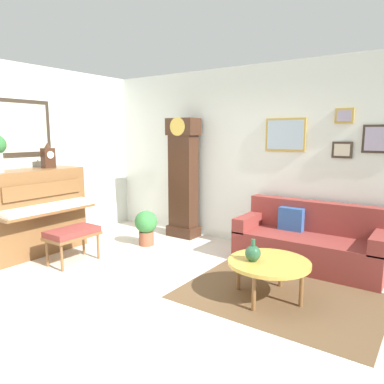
# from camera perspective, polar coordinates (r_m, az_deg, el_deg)

# --- Properties ---
(ground_plane) EXTENTS (6.40, 6.00, 0.10)m
(ground_plane) POSITION_cam_1_polar(r_m,az_deg,el_deg) (4.31, -8.16, -15.86)
(ground_plane) COLOR beige
(wall_left) EXTENTS (0.13, 4.90, 2.80)m
(wall_left) POSITION_cam_1_polar(r_m,az_deg,el_deg) (6.01, -26.97, 4.80)
(wall_left) COLOR silver
(wall_left) RESTS_ON ground_plane
(wall_back) EXTENTS (5.30, 0.13, 2.80)m
(wall_back) POSITION_cam_1_polar(r_m,az_deg,el_deg) (5.88, 7.87, 5.58)
(wall_back) COLOR silver
(wall_back) RESTS_ON ground_plane
(area_rug) EXTENTS (2.10, 1.50, 0.01)m
(area_rug) POSITION_cam_1_polar(r_m,az_deg,el_deg) (4.23, 13.59, -15.72)
(area_rug) COLOR brown
(area_rug) RESTS_ON ground_plane
(piano) EXTENTS (0.87, 1.44, 1.25)m
(piano) POSITION_cam_1_polar(r_m,az_deg,el_deg) (5.85, -23.70, -2.79)
(piano) COLOR brown
(piano) RESTS_ON ground_plane
(piano_bench) EXTENTS (0.42, 0.70, 0.48)m
(piano_bench) POSITION_cam_1_polar(r_m,az_deg,el_deg) (5.25, -18.32, -6.29)
(piano_bench) COLOR brown
(piano_bench) RESTS_ON ground_plane
(grandfather_clock) EXTENTS (0.52, 0.34, 2.03)m
(grandfather_clock) POSITION_cam_1_polar(r_m,az_deg,el_deg) (6.18, -1.39, 1.73)
(grandfather_clock) COLOR #3D2316
(grandfather_clock) RESTS_ON ground_plane
(couch) EXTENTS (1.90, 0.80, 0.84)m
(couch) POSITION_cam_1_polar(r_m,az_deg,el_deg) (5.18, 18.02, -7.57)
(couch) COLOR maroon
(couch) RESTS_ON ground_plane
(coffee_table) EXTENTS (0.88, 0.88, 0.42)m
(coffee_table) POSITION_cam_1_polar(r_m,az_deg,el_deg) (4.03, 12.03, -10.97)
(coffee_table) COLOR gold
(coffee_table) RESTS_ON ground_plane
(mantel_clock) EXTENTS (0.13, 0.18, 0.38)m
(mantel_clock) POSITION_cam_1_polar(r_m,az_deg,el_deg) (5.90, -21.73, 5.21)
(mantel_clock) COLOR #3D2316
(mantel_clock) RESTS_ON piano
(green_jug) EXTENTS (0.17, 0.17, 0.24)m
(green_jug) POSITION_cam_1_polar(r_m,az_deg,el_deg) (3.96, 9.58, -9.48)
(green_jug) COLOR #234C33
(green_jug) RESTS_ON coffee_table
(potted_plant) EXTENTS (0.36, 0.36, 0.56)m
(potted_plant) POSITION_cam_1_polar(r_m,az_deg,el_deg) (5.83, -7.25, -5.24)
(potted_plant) COLOR #935138
(potted_plant) RESTS_ON ground_plane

